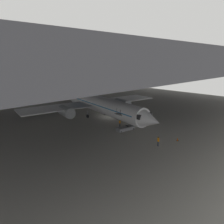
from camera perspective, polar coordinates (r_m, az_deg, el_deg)
name	(u,v)px	position (r m, az deg, el deg)	size (l,w,h in m)	color
ground_plane	(109,116)	(54.95, -0.85, -1.21)	(110.00, 110.00, 0.00)	gray
hangar_structure	(76,60)	(63.78, -9.62, 13.62)	(121.00, 99.00, 14.85)	#4C4F54
airplane_main	(101,104)	(52.47, -3.08, 2.04)	(37.77, 38.73, 12.04)	white
boarding_stairs	(125,127)	(44.30, 3.55, -3.98)	(4.49, 2.10, 4.78)	slate
crew_worker_near_nose	(158,141)	(37.02, 12.36, -7.57)	(0.37, 0.49, 1.71)	#232838
crew_worker_by_stairs	(120,123)	(46.29, 2.15, -2.92)	(0.53, 0.32, 1.64)	#232838
traffic_cone_orange	(178,139)	(40.49, 17.27, -7.04)	(0.36, 0.36, 0.60)	black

